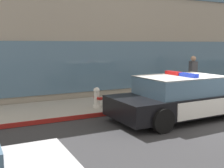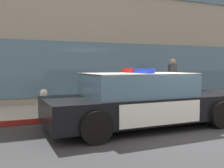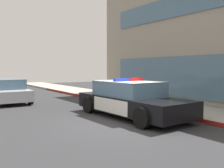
# 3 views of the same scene
# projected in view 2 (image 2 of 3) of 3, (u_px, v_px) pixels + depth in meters

# --- Properties ---
(ground) EXTENTS (48.00, 48.00, 0.00)m
(ground) POSITION_uv_depth(u_px,v_px,m) (192.00, 131.00, 6.17)
(ground) COLOR #303033
(sidewalk) EXTENTS (48.00, 2.63, 0.15)m
(sidewalk) POSITION_uv_depth(u_px,v_px,m) (129.00, 107.00, 9.39)
(sidewalk) COLOR #A39E93
(sidewalk) RESTS_ON ground
(curb_red_paint) EXTENTS (28.80, 0.04, 0.14)m
(curb_red_paint) POSITION_uv_depth(u_px,v_px,m) (147.00, 113.00, 8.16)
(curb_red_paint) COLOR maroon
(curb_red_paint) RESTS_ON ground
(storefront_building) EXTENTS (22.75, 10.87, 7.05)m
(storefront_building) POSITION_uv_depth(u_px,v_px,m) (119.00, 35.00, 16.34)
(storefront_building) COLOR gray
(storefront_building) RESTS_ON ground
(police_cruiser) EXTENTS (5.07, 2.26, 1.49)m
(police_cruiser) POSITION_uv_depth(u_px,v_px,m) (141.00, 100.00, 6.57)
(police_cruiser) COLOR black
(police_cruiser) RESTS_ON ground
(fire_hydrant) EXTENTS (0.34, 0.39, 0.73)m
(fire_hydrant) POSITION_uv_depth(u_px,v_px,m) (44.00, 102.00, 7.61)
(fire_hydrant) COLOR silver
(fire_hydrant) RESTS_ON sidewalk
(pedestrian_on_sidewalk) EXTENTS (0.38, 0.46, 1.71)m
(pedestrian_on_sidewalk) POSITION_uv_depth(u_px,v_px,m) (172.00, 80.00, 10.10)
(pedestrian_on_sidewalk) COLOR #23232D
(pedestrian_on_sidewalk) RESTS_ON sidewalk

